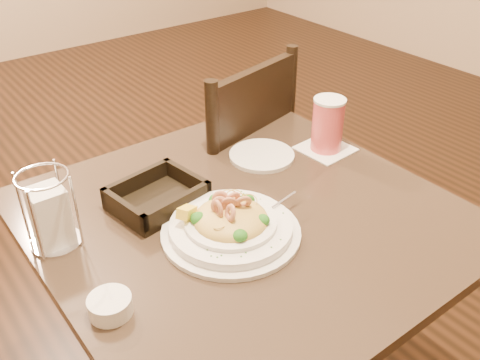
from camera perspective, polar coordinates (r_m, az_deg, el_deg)
main_table at (r=1.38m, az=0.51°, el=-11.22°), size 0.90×0.90×0.72m
dining_chair_near at (r=1.78m, az=-1.89°, el=0.22°), size 0.50×0.50×0.93m
pasta_bowl at (r=1.15m, az=-1.02°, el=-4.72°), size 0.34×0.30×0.10m
drink_glass at (r=1.47m, az=9.33°, el=5.80°), size 0.14×0.14×0.15m
bread_basket at (r=1.26m, az=-8.82°, el=-1.89°), size 0.22×0.19×0.05m
napkin_caddy at (r=1.17m, az=-19.57°, el=-3.54°), size 0.11×0.11×0.17m
side_plate at (r=1.45m, az=2.33°, el=2.63°), size 0.22×0.22×0.01m
butter_ramekin at (r=1.01m, az=-13.69°, el=-12.89°), size 0.10×0.10×0.04m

